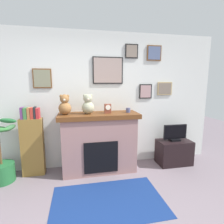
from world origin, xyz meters
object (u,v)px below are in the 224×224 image
teddy_bear_tan (65,106)px  television (175,133)px  tv_stand (174,152)px  bookshelf (32,144)px  candle_jar (128,110)px  teddy_bear_cream (88,105)px  fireplace (99,142)px  mantel_clock (108,109)px  potted_plant (1,162)px

teddy_bear_tan → television: bearing=-0.6°
tv_stand → teddy_bear_tan: teddy_bear_tan is taller
tv_stand → bookshelf: bearing=177.9°
candle_jar → teddy_bear_cream: 0.75m
candle_jar → television: bearing=-1.3°
television → teddy_bear_tan: teddy_bear_tan is taller
television → teddy_bear_cream: teddy_bear_cream is taller
fireplace → teddy_bear_tan: 0.92m
candle_jar → teddy_bear_cream: bearing=-180.0°
candle_jar → teddy_bear_cream: (-0.74, -0.00, 0.12)m
bookshelf → teddy_bear_tan: (0.59, -0.08, 0.68)m
fireplace → teddy_bear_tan: (-0.59, -0.02, 0.70)m
television → teddy_bear_tan: 2.21m
bookshelf → mantel_clock: mantel_clock is taller
television → candle_jar: 1.10m
fireplace → potted_plant: 1.66m
potted_plant → teddy_bear_cream: size_ratio=2.94×
bookshelf → tv_stand: 2.74m
mantel_clock → tv_stand: bearing=-0.8°
tv_stand → teddy_bear_cream: bearing=179.3°
bookshelf → potted_plant: (-0.47, -0.15, -0.24)m
bookshelf → potted_plant: bearing=-162.4°
television → teddy_bear_cream: bearing=179.3°
bookshelf → candle_jar: (1.73, -0.08, 0.56)m
teddy_bear_cream → teddy_bear_tan: bearing=180.0°
bookshelf → candle_jar: size_ratio=14.42×
candle_jar → teddy_bear_tan: (-1.14, -0.00, 0.12)m
teddy_bear_tan → mantel_clock: bearing=-0.1°
fireplace → teddy_bear_cream: (-0.19, -0.02, 0.70)m
tv_stand → mantel_clock: mantel_clock is taller
teddy_bear_cream → fireplace: bearing=5.4°
tv_stand → teddy_bear_cream: size_ratio=1.87×
bookshelf → teddy_bear_tan: 0.90m
potted_plant → tv_stand: (3.18, 0.05, -0.10)m
fireplace → potted_plant: fireplace is taller
tv_stand → television: 0.40m
tv_stand → television: television is taller
tv_stand → mantel_clock: bearing=179.2°
fireplace → potted_plant: bearing=-177.0°
potted_plant → candle_jar: bearing=1.8°
fireplace → mantel_clock: (0.16, -0.02, 0.63)m
potted_plant → teddy_bear_cream: (1.46, 0.07, 0.92)m
potted_plant → teddy_bear_tan: teddy_bear_tan is taller
fireplace → tv_stand: (1.53, -0.04, -0.31)m
tv_stand → candle_jar: 1.33m
tv_stand → fireplace: bearing=178.6°
candle_jar → teddy_bear_tan: 1.15m
potted_plant → television: potted_plant is taller
bookshelf → tv_stand: bearing=-2.1°
mantel_clock → teddy_bear_cream: 0.36m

